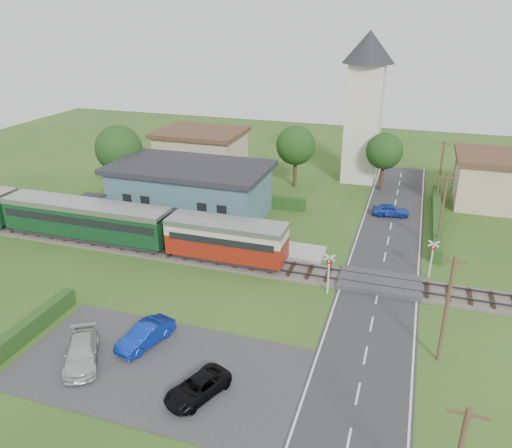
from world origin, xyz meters
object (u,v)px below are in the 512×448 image
(pedestrian_near, at_px, (239,233))
(pedestrian_far, at_px, (125,216))
(car_park_silver, at_px, (82,352))
(crossing_signal_near, at_px, (329,268))
(car_park_blue, at_px, (146,335))
(crossing_signal_far, at_px, (432,254))
(car_on_road, at_px, (391,210))
(train, at_px, (57,215))
(station_building, at_px, (191,189))
(house_west, at_px, (201,151))
(house_east, at_px, (496,179))
(church_tower, at_px, (365,97))
(equipment_hut, at_px, (91,209))
(car_park_dark, at_px, (198,387))

(pedestrian_near, xyz_separation_m, pedestrian_far, (-11.55, 0.13, 0.11))
(car_park_silver, height_order, pedestrian_far, pedestrian_far)
(crossing_signal_near, bearing_deg, car_park_blue, -134.82)
(pedestrian_near, bearing_deg, crossing_signal_far, -162.10)
(crossing_signal_near, bearing_deg, car_on_road, 79.12)
(car_park_blue, bearing_deg, crossing_signal_near, 61.47)
(train, distance_m, car_park_blue, 20.20)
(crossing_signal_near, distance_m, crossing_signal_far, 8.65)
(station_building, xyz_separation_m, house_west, (-5.00, 14.01, 0.10))
(house_west, relative_size, crossing_signal_far, 3.30)
(house_east, height_order, pedestrian_near, house_east)
(train, relative_size, house_west, 4.00)
(church_tower, distance_m, car_park_blue, 40.22)
(car_park_blue, height_order, pedestrian_far, pedestrian_far)
(church_tower, bearing_deg, car_on_road, -67.23)
(train, height_order, car_park_blue, train)
(train, xyz_separation_m, house_east, (39.36, 22.00, 0.62))
(train, bearing_deg, pedestrian_far, 32.01)
(equipment_hut, height_order, train, train)
(equipment_hut, distance_m, church_tower, 33.48)
(crossing_signal_far, bearing_deg, car_park_blue, -139.25)
(station_building, bearing_deg, pedestrian_far, -126.10)
(car_on_road, relative_size, car_park_blue, 0.89)
(crossing_signal_far, bearing_deg, church_tower, 110.02)
(pedestrian_far, bearing_deg, car_park_dark, -135.50)
(station_building, bearing_deg, car_park_blue, -72.52)
(house_east, height_order, car_park_dark, house_east)
(car_park_blue, bearing_deg, equipment_hut, 149.91)
(station_building, distance_m, house_east, 32.70)
(car_park_dark, xyz_separation_m, pedestrian_far, (-15.90, 18.63, 0.81))
(church_tower, relative_size, crossing_signal_far, 5.37)
(car_park_dark, bearing_deg, car_park_silver, -160.90)
(train, distance_m, church_tower, 36.53)
(train, height_order, car_park_silver, train)
(car_park_blue, distance_m, car_park_dark, 5.96)
(church_tower, height_order, car_park_silver, church_tower)
(church_tower, relative_size, car_on_road, 4.81)
(crossing_signal_far, bearing_deg, car_on_road, 107.44)
(crossing_signal_far, height_order, car_park_dark, crossing_signal_far)
(house_west, bearing_deg, crossing_signal_near, -49.89)
(station_building, bearing_deg, house_east, 23.44)
(house_east, relative_size, crossing_signal_near, 2.69)
(car_park_blue, xyz_separation_m, car_park_dark, (5.01, -3.22, -0.13))
(church_tower, height_order, pedestrian_near, church_tower)
(crossing_signal_far, distance_m, car_park_silver, 26.25)
(station_building, distance_m, crossing_signal_far, 24.51)
(house_west, xyz_separation_m, pedestrian_far, (0.79, -19.78, -1.35))
(church_tower, height_order, car_on_road, church_tower)
(train, relative_size, car_park_silver, 9.42)
(car_park_blue, relative_size, pedestrian_near, 2.31)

